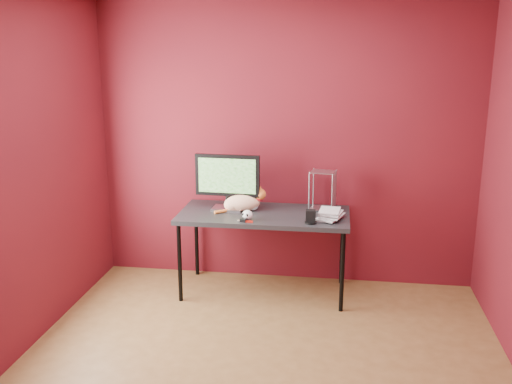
# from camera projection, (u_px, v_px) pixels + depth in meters

# --- Properties ---
(room) EXTENTS (3.52, 3.52, 2.61)m
(room) POSITION_uv_depth(u_px,v_px,m) (260.00, 170.00, 3.53)
(room) COLOR brown
(room) RESTS_ON ground
(desk) EXTENTS (1.50, 0.70, 0.75)m
(desk) POSITION_uv_depth(u_px,v_px,m) (264.00, 218.00, 5.06)
(desk) COLOR black
(desk) RESTS_ON ground
(monitor) EXTENTS (0.58, 0.20, 0.50)m
(monitor) POSITION_uv_depth(u_px,v_px,m) (227.00, 179.00, 5.08)
(monitor) COLOR #A8A7AC
(monitor) RESTS_ON desk
(cat) EXTENTS (0.44, 0.27, 0.22)m
(cat) POSITION_uv_depth(u_px,v_px,m) (243.00, 202.00, 5.09)
(cat) COLOR orange
(cat) RESTS_ON desk
(skull_mug) EXTENTS (0.09, 0.10, 0.09)m
(skull_mug) POSITION_uv_depth(u_px,v_px,m) (247.00, 215.00, 4.83)
(skull_mug) COLOR white
(skull_mug) RESTS_ON desk
(speaker) EXTENTS (0.10, 0.10, 0.11)m
(speaker) POSITION_uv_depth(u_px,v_px,m) (311.00, 217.00, 4.74)
(speaker) COLOR black
(speaker) RESTS_ON desk
(book_stack) EXTENTS (0.25, 0.28, 0.93)m
(book_stack) POSITION_uv_depth(u_px,v_px,m) (323.00, 165.00, 4.79)
(book_stack) COLOR beige
(book_stack) RESTS_ON desk
(wire_rack) EXTENTS (0.23, 0.20, 0.36)m
(wire_rack) POSITION_uv_depth(u_px,v_px,m) (323.00, 190.00, 5.10)
(wire_rack) COLOR #A8A7AC
(wire_rack) RESTS_ON desk
(pocket_knife) EXTENTS (0.07, 0.02, 0.01)m
(pocket_knife) POSITION_uv_depth(u_px,v_px,m) (249.00, 222.00, 4.78)
(pocket_knife) COLOR #A8160C
(pocket_knife) RESTS_ON desk
(black_gadget) EXTENTS (0.06, 0.04, 0.03)m
(black_gadget) POSITION_uv_depth(u_px,v_px,m) (243.00, 220.00, 4.79)
(black_gadget) COLOR black
(black_gadget) RESTS_ON desk
(washer) EXTENTS (0.04, 0.04, 0.00)m
(washer) POSITION_uv_depth(u_px,v_px,m) (239.00, 221.00, 4.82)
(washer) COLOR #A8A7AC
(washer) RESTS_ON desk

